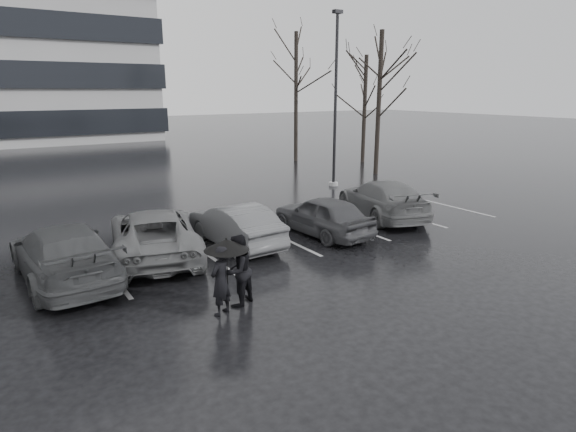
# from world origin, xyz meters

# --- Properties ---
(ground) EXTENTS (160.00, 160.00, 0.00)m
(ground) POSITION_xyz_m (0.00, 0.00, 0.00)
(ground) COLOR black
(ground) RESTS_ON ground
(car_main) EXTENTS (1.86, 4.08, 1.36)m
(car_main) POSITION_xyz_m (1.95, 1.80, 0.68)
(car_main) COLOR black
(car_main) RESTS_ON ground
(car_west_a) EXTENTS (1.63, 4.11, 1.33)m
(car_west_a) POSITION_xyz_m (-1.06, 2.37, 0.67)
(car_west_a) COLOR #333336
(car_west_a) RESTS_ON ground
(car_west_b) EXTENTS (3.55, 5.59, 1.44)m
(car_west_b) POSITION_xyz_m (-3.56, 2.66, 0.72)
(car_west_b) COLOR #464648
(car_west_b) RESTS_ON ground
(car_west_c) EXTENTS (2.33, 5.19, 1.48)m
(car_west_c) POSITION_xyz_m (-6.08, 2.12, 0.74)
(car_west_c) COLOR black
(car_west_c) RESTS_ON ground
(car_east) EXTENTS (3.39, 5.35, 1.44)m
(car_east) POSITION_xyz_m (5.29, 2.43, 0.72)
(car_east) COLOR #464648
(car_east) RESTS_ON ground
(pedestrian_left) EXTENTS (0.68, 0.60, 1.57)m
(pedestrian_left) POSITION_xyz_m (-3.53, -1.84, 0.78)
(pedestrian_left) COLOR black
(pedestrian_left) RESTS_ON ground
(pedestrian_right) EXTENTS (1.01, 0.93, 1.66)m
(pedestrian_right) POSITION_xyz_m (-2.99, -1.60, 0.83)
(pedestrian_right) COLOR black
(pedestrian_right) RESTS_ON ground
(umbrella) EXTENTS (0.99, 0.99, 1.69)m
(umbrella) POSITION_xyz_m (-3.30, -1.72, 1.53)
(umbrella) COLOR black
(umbrella) RESTS_ON ground
(lamp_post) EXTENTS (0.46, 0.46, 8.45)m
(lamp_post) POSITION_xyz_m (7.64, 8.45, 3.87)
(lamp_post) COLOR #9B9C9E
(lamp_post) RESTS_ON ground
(stall_stripes) EXTENTS (19.72, 5.00, 0.00)m
(stall_stripes) POSITION_xyz_m (-0.80, 2.50, 0.00)
(stall_stripes) COLOR #A3A3A6
(stall_stripes) RESTS_ON ground
(tree_east) EXTENTS (0.26, 0.26, 8.00)m
(tree_east) POSITION_xyz_m (12.00, 10.00, 4.00)
(tree_east) COLOR black
(tree_east) RESTS_ON ground
(tree_ne) EXTENTS (0.26, 0.26, 7.00)m
(tree_ne) POSITION_xyz_m (14.50, 14.00, 3.50)
(tree_ne) COLOR black
(tree_ne) RESTS_ON ground
(tree_north) EXTENTS (0.26, 0.26, 8.50)m
(tree_north) POSITION_xyz_m (11.00, 17.00, 4.25)
(tree_north) COLOR black
(tree_north) RESTS_ON ground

